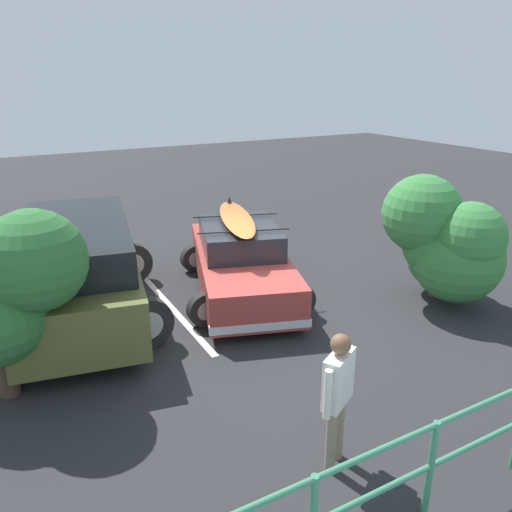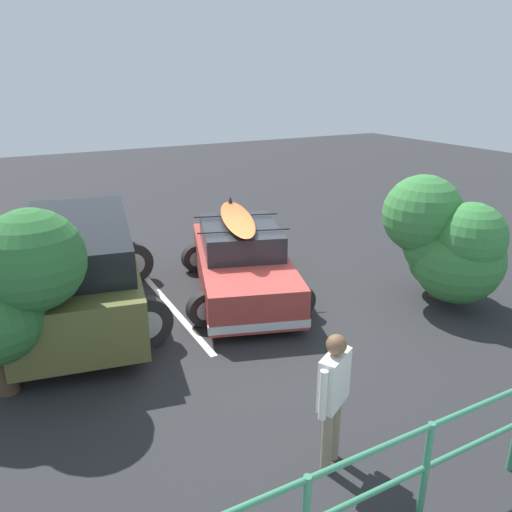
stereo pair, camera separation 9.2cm
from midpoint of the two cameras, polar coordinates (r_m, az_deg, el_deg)
The scene contains 7 objects.
ground_plane at distance 9.45m, azimuth -1.19°, elevation -5.69°, with size 44.00×44.00×0.02m, color #28282B.
parking_stripe at distance 9.50m, azimuth -9.95°, elevation -5.79°, with size 3.97×0.12×0.00m, color silver.
sedan_car at distance 9.81m, azimuth -2.02°, elevation -0.55°, with size 3.02×4.50×1.63m.
suv_car at distance 9.18m, azimuth -19.80°, elevation -1.40°, with size 3.25×4.99×1.76m.
person_bystander at distance 5.50m, azimuth 8.83°, elevation -14.79°, with size 0.56×0.39×1.62m.
railing_fence at distance 5.71m, azimuth 23.84°, elevation -18.02°, with size 9.51×0.13×1.11m.
bush_near_left at distance 9.74m, azimuth 20.53°, elevation 1.30°, with size 2.00×2.12×2.44m.
Camera 1 is at (4.01, 7.52, 4.08)m, focal length 35.00 mm.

